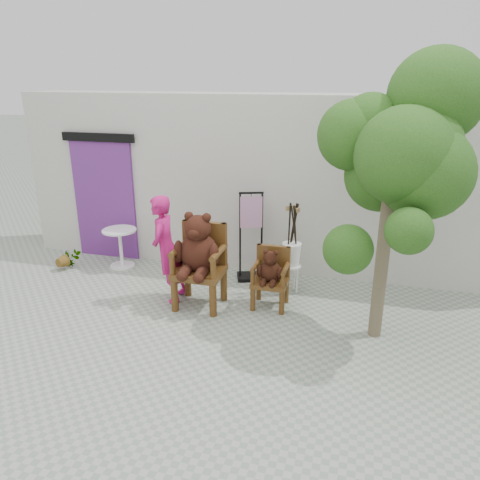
{
  "coord_description": "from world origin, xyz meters",
  "views": [
    {
      "loc": [
        1.61,
        -4.88,
        3.3
      ],
      "look_at": [
        -0.12,
        1.5,
        0.95
      ],
      "focal_mm": 35.0,
      "sensor_mm": 36.0,
      "label": 1
    }
  ],
  "objects_px": {
    "chair_big": "(199,253)",
    "person": "(167,249)",
    "chair_small": "(271,272)",
    "display_stand": "(251,246)",
    "stool_bucket": "(291,254)",
    "tree": "(404,149)",
    "cafe_table": "(120,244)"
  },
  "relations": [
    {
      "from": "chair_big",
      "to": "tree",
      "type": "relative_size",
      "value": 0.4
    },
    {
      "from": "tree",
      "to": "chair_small",
      "type": "bearing_deg",
      "value": 170.56
    },
    {
      "from": "chair_small",
      "to": "stool_bucket",
      "type": "distance_m",
      "value": 0.62
    },
    {
      "from": "chair_small",
      "to": "stool_bucket",
      "type": "relative_size",
      "value": 0.63
    },
    {
      "from": "cafe_table",
      "to": "stool_bucket",
      "type": "bearing_deg",
      "value": -4.05
    },
    {
      "from": "cafe_table",
      "to": "stool_bucket",
      "type": "distance_m",
      "value": 3.13
    },
    {
      "from": "chair_big",
      "to": "person",
      "type": "height_order",
      "value": "person"
    },
    {
      "from": "chair_small",
      "to": "stool_bucket",
      "type": "height_order",
      "value": "stool_bucket"
    },
    {
      "from": "chair_big",
      "to": "cafe_table",
      "type": "xyz_separation_m",
      "value": [
        -1.88,
        1.04,
        -0.39
      ]
    },
    {
      "from": "chair_small",
      "to": "chair_big",
      "type": "bearing_deg",
      "value": -166.67
    },
    {
      "from": "tree",
      "to": "cafe_table",
      "type": "bearing_deg",
      "value": 166.78
    },
    {
      "from": "chair_small",
      "to": "display_stand",
      "type": "xyz_separation_m",
      "value": [
        -0.52,
        0.89,
        0.04
      ]
    },
    {
      "from": "chair_small",
      "to": "cafe_table",
      "type": "relative_size",
      "value": 1.29
    },
    {
      "from": "chair_big",
      "to": "tree",
      "type": "height_order",
      "value": "tree"
    },
    {
      "from": "cafe_table",
      "to": "chair_small",
      "type": "bearing_deg",
      "value": -15.31
    },
    {
      "from": "chair_big",
      "to": "person",
      "type": "relative_size",
      "value": 0.89
    },
    {
      "from": "chair_small",
      "to": "person",
      "type": "xyz_separation_m",
      "value": [
        -1.56,
        -0.18,
        0.27
      ]
    },
    {
      "from": "display_stand",
      "to": "tree",
      "type": "distance_m",
      "value": 3.09
    },
    {
      "from": "display_stand",
      "to": "tree",
      "type": "xyz_separation_m",
      "value": [
        2.17,
        -1.16,
        1.87
      ]
    },
    {
      "from": "display_stand",
      "to": "tree",
      "type": "bearing_deg",
      "value": -47.2
    },
    {
      "from": "chair_small",
      "to": "display_stand",
      "type": "relative_size",
      "value": 0.6
    },
    {
      "from": "cafe_table",
      "to": "display_stand",
      "type": "xyz_separation_m",
      "value": [
        2.38,
        0.09,
        0.14
      ]
    },
    {
      "from": "person",
      "to": "tree",
      "type": "relative_size",
      "value": 0.45
    },
    {
      "from": "chair_big",
      "to": "chair_small",
      "type": "distance_m",
      "value": 1.09
    },
    {
      "from": "person",
      "to": "stool_bucket",
      "type": "distance_m",
      "value": 1.93
    },
    {
      "from": "display_stand",
      "to": "chair_big",
      "type": "bearing_deg",
      "value": -132.87
    },
    {
      "from": "stool_bucket",
      "to": "tree",
      "type": "height_order",
      "value": "tree"
    },
    {
      "from": "cafe_table",
      "to": "stool_bucket",
      "type": "relative_size",
      "value": 0.48
    },
    {
      "from": "chair_big",
      "to": "tree",
      "type": "distance_m",
      "value": 3.12
    },
    {
      "from": "chair_big",
      "to": "tree",
      "type": "bearing_deg",
      "value": -0.66
    },
    {
      "from": "stool_bucket",
      "to": "tree",
      "type": "bearing_deg",
      "value": -30.6
    },
    {
      "from": "tree",
      "to": "chair_big",
      "type": "bearing_deg",
      "value": 179.34
    }
  ]
}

